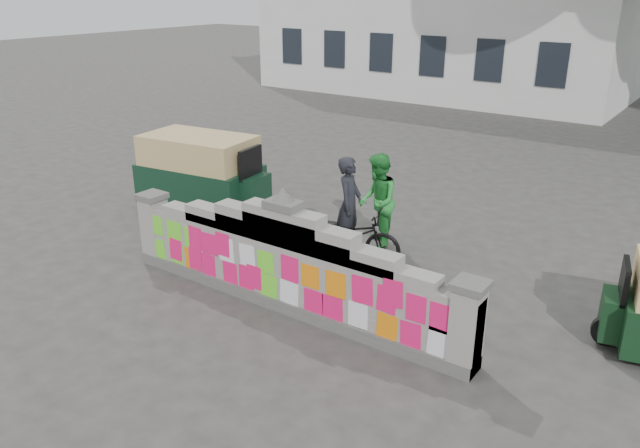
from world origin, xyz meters
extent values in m
plane|color=#383533|center=(0.00, 0.00, 0.00)|extent=(100.00, 100.00, 0.00)
cube|color=#4C4C49|center=(0.00, 0.00, 0.10)|extent=(6.40, 0.42, 0.20)
cube|color=gray|center=(0.00, 0.00, 0.60)|extent=(6.40, 0.32, 1.00)
cube|color=gray|center=(0.00, 0.00, 1.17)|extent=(5.20, 0.32, 0.14)
cube|color=gray|center=(0.00, 0.00, 1.24)|extent=(4.00, 0.32, 0.28)
cube|color=gray|center=(0.00, 0.00, 1.32)|extent=(2.60, 0.32, 0.44)
cube|color=gray|center=(0.00, 0.00, 1.39)|extent=(1.40, 0.32, 0.58)
cube|color=#4C4C49|center=(0.00, 0.00, 1.74)|extent=(0.55, 0.36, 0.12)
cone|color=#4C4C49|center=(0.00, 0.00, 1.90)|extent=(0.36, 0.36, 0.22)
cube|color=gray|center=(-3.02, 0.00, 0.62)|extent=(0.36, 0.40, 1.24)
cube|color=#4C4C49|center=(-3.02, 0.00, 1.28)|extent=(0.44, 0.44, 0.10)
cube|color=gray|center=(3.02, 0.00, 0.62)|extent=(0.36, 0.40, 1.24)
cube|color=#4C4C49|center=(3.02, 0.00, 1.28)|extent=(0.44, 0.44, 0.10)
cube|color=silver|center=(-7.00, 22.00, 4.00)|extent=(16.00, 10.00, 8.00)
imported|color=black|center=(-0.13, 2.04, 0.52)|extent=(2.08, 1.19, 1.03)
imported|color=black|center=(-0.13, 2.04, 0.88)|extent=(0.58, 0.73, 1.75)
imported|color=green|center=(-0.07, 2.95, 0.93)|extent=(1.08, 1.14, 1.86)
cube|color=black|center=(-4.40, 2.50, 0.61)|extent=(2.80, 1.76, 0.88)
cube|color=tan|center=(-4.40, 2.50, 1.38)|extent=(2.58, 1.68, 0.66)
cube|color=black|center=(-3.04, 2.68, 0.61)|extent=(0.65, 0.84, 0.77)
cube|color=black|center=(-3.04, 2.68, 1.27)|extent=(0.19, 0.78, 0.66)
cylinder|color=black|center=(-2.93, 2.69, 0.28)|extent=(0.56, 0.20, 0.55)
cylinder|color=black|center=(-5.31, 1.77, 0.28)|extent=(0.56, 0.20, 0.55)
cylinder|color=black|center=(-5.47, 2.98, 0.28)|extent=(0.56, 0.20, 0.55)
cube|color=black|center=(4.51, 1.82, 0.49)|extent=(0.58, 0.72, 0.63)
cube|color=black|center=(4.51, 1.82, 1.03)|extent=(0.22, 0.63, 0.54)
cylinder|color=black|center=(4.43, 1.80, 0.22)|extent=(0.46, 0.21, 0.45)
camera|label=1|loc=(5.55, -6.85, 4.88)|focal=35.00mm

